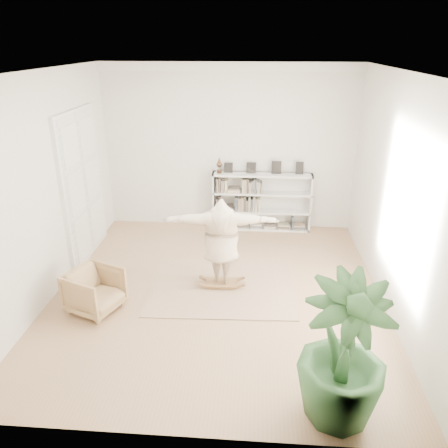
% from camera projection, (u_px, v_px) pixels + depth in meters
% --- Properties ---
extents(floor, '(6.00, 6.00, 0.00)m').
position_uv_depth(floor, '(217.00, 292.00, 7.52)').
color(floor, '#9E7652').
rests_on(floor, ground).
extents(room_shell, '(6.00, 6.00, 6.00)m').
position_uv_depth(room_shell, '(229.00, 66.00, 8.85)').
color(room_shell, silver).
rests_on(room_shell, floor).
extents(doors, '(0.09, 1.78, 2.92)m').
position_uv_depth(doors, '(83.00, 187.00, 8.36)').
color(doors, white).
rests_on(doors, floor).
extents(bookshelf, '(2.20, 0.35, 1.64)m').
position_uv_depth(bookshelf, '(261.00, 202.00, 9.81)').
color(bookshelf, silver).
rests_on(bookshelf, floor).
extents(armchair, '(0.98, 0.97, 0.69)m').
position_uv_depth(armchair, '(95.00, 290.00, 6.90)').
color(armchair, tan).
rests_on(armchair, floor).
extents(rug, '(2.57, 2.09, 0.02)m').
position_uv_depth(rug, '(221.00, 286.00, 7.68)').
color(rug, tan).
rests_on(rug, floor).
extents(rocker_board, '(0.57, 0.35, 0.12)m').
position_uv_depth(rocker_board, '(221.00, 283.00, 7.65)').
color(rocker_board, brown).
rests_on(rocker_board, rug).
extents(person, '(1.92, 0.59, 1.55)m').
position_uv_depth(person, '(221.00, 240.00, 7.32)').
color(person, beige).
rests_on(person, rocker_board).
extents(houseplant, '(1.14, 1.14, 1.77)m').
position_uv_depth(houseplant, '(343.00, 352.00, 4.72)').
color(houseplant, '#2B542A').
rests_on(houseplant, floor).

